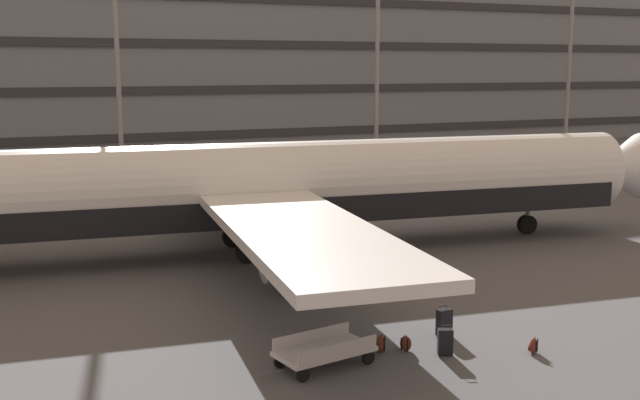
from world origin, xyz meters
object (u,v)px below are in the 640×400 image
airliner (259,188)px  suitcase_teal (445,341)px  suitcase_upright (444,322)px  baggage_cart (324,351)px  backpack_black (533,346)px  backpack_small (380,344)px  backpack_orange (406,344)px

airliner → suitcase_teal: size_ratio=43.20×
suitcase_teal → suitcase_upright: bearing=58.2°
suitcase_upright → baggage_cart: bearing=-170.9°
airliner → suitcase_upright: airliner is taller
airliner → suitcase_upright: size_ratio=41.25×
airliner → backpack_black: 14.68m
airliner → backpack_black: size_ratio=78.82×
backpack_small → baggage_cart: 1.87m
suitcase_teal → baggage_cart: 3.41m
suitcase_upright → backpack_small: bearing=-170.9°
backpack_orange → suitcase_teal: bearing=-42.7°
backpack_black → backpack_small: 4.23m
suitcase_teal → backpack_black: 2.48m
backpack_small → airliner: bearing=86.2°
suitcase_teal → baggage_cart: suitcase_teal is taller
backpack_small → suitcase_teal: bearing=-31.7°
airliner → suitcase_teal: 13.52m
backpack_orange → suitcase_upright: bearing=19.1°
backpack_black → backpack_orange: backpack_black is taller
backpack_black → airliner: bearing=102.0°
backpack_black → backpack_small: bearing=155.1°
suitcase_teal → suitcase_upright: size_ratio=0.95×
backpack_small → backpack_orange: 0.73m
airliner → baggage_cart: bearing=-101.9°
airliner → backpack_orange: airliner is taller
backpack_black → backpack_small: (-3.84, 1.78, 0.03)m
backpack_black → baggage_cart: (-5.68, 1.49, 0.21)m
backpack_small → backpack_orange: backpack_small is taller
airliner → suitcase_teal: bearing=-87.0°
suitcase_teal → backpack_orange: size_ratio=1.85×
suitcase_teal → backpack_black: bearing=-20.0°
backpack_black → baggage_cart: 5.87m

